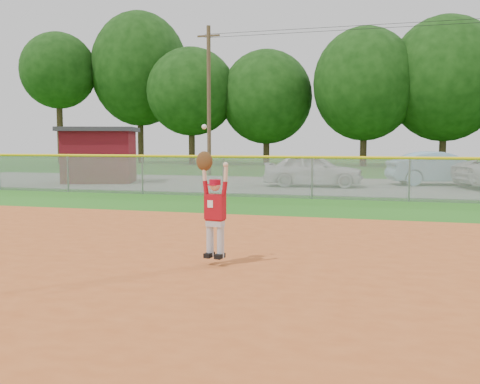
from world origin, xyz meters
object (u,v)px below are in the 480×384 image
Objects in this scene: car_blue at (440,168)px; ballplayer at (213,205)px; utility_shed at (99,155)px; car_white_a at (313,170)px.

ballplayer reaches higher than car_blue.
utility_shed is at bearing 125.60° from ballplayer.
car_white_a is 10.63m from utility_shed.
car_blue is at bearing -70.41° from car_white_a.
utility_shed is at bearing 87.84° from car_white_a.
car_blue is 2.19× the size of ballplayer.
utility_shed reaches higher than car_white_a.
car_blue is (5.59, 2.45, 0.02)m from car_white_a.
utility_shed reaches higher than car_blue.
ballplayer is at bearing 177.94° from car_white_a.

